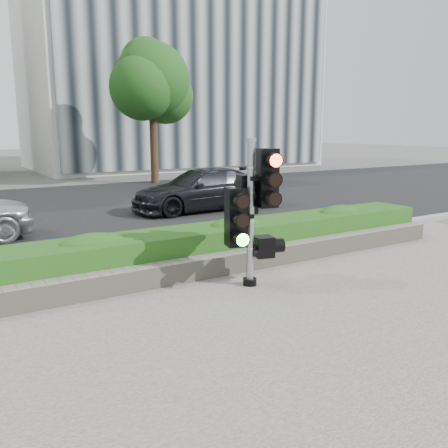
% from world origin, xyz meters
% --- Properties ---
extents(ground, '(120.00, 120.00, 0.00)m').
position_xyz_m(ground, '(0.00, 0.00, 0.00)').
color(ground, '#51514C').
rests_on(ground, ground).
extents(sidewalk, '(16.00, 11.00, 0.03)m').
position_xyz_m(sidewalk, '(0.00, -2.50, 0.01)').
color(sidewalk, '#9E9389').
rests_on(sidewalk, ground).
extents(road, '(60.00, 13.00, 0.02)m').
position_xyz_m(road, '(0.00, 10.00, 0.01)').
color(road, black).
rests_on(road, ground).
extents(curb, '(60.00, 0.25, 0.12)m').
position_xyz_m(curb, '(0.00, 3.15, 0.06)').
color(curb, gray).
rests_on(curb, ground).
extents(stone_wall, '(12.00, 0.32, 0.34)m').
position_xyz_m(stone_wall, '(0.00, 1.90, 0.20)').
color(stone_wall, gray).
rests_on(stone_wall, sidewalk).
extents(hedge, '(12.00, 1.00, 0.68)m').
position_xyz_m(hedge, '(0.00, 2.55, 0.37)').
color(hedge, '#338629').
rests_on(hedge, sidewalk).
extents(building_right, '(18.00, 10.00, 12.00)m').
position_xyz_m(building_right, '(11.00, 25.00, 6.00)').
color(building_right, '#B7B7B2').
rests_on(building_right, ground).
extents(tree_right, '(4.10, 3.58, 6.53)m').
position_xyz_m(tree_right, '(5.48, 15.55, 4.48)').
color(tree_right, black).
rests_on(tree_right, ground).
extents(traffic_signal, '(0.84, 0.67, 2.29)m').
position_xyz_m(traffic_signal, '(0.90, 1.17, 1.30)').
color(traffic_signal, black).
rests_on(traffic_signal, sidewalk).
extents(car_dark, '(4.36, 1.78, 1.26)m').
position_xyz_m(car_dark, '(3.71, 7.86, 0.65)').
color(car_dark, black).
rests_on(car_dark, road).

